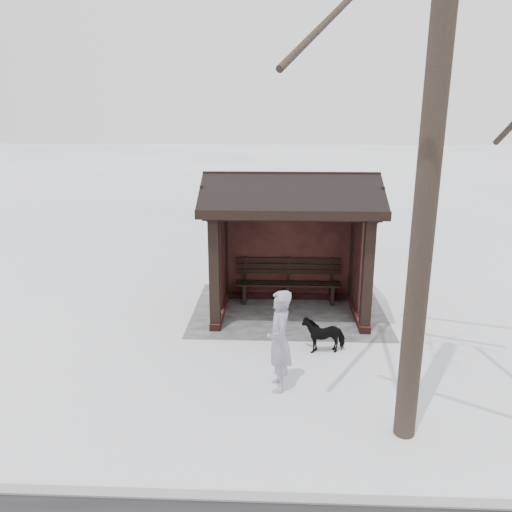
# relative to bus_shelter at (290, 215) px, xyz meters

# --- Properties ---
(ground) EXTENTS (120.00, 120.00, 0.00)m
(ground) POSITION_rel_bus_shelter_xyz_m (0.00, 0.16, -2.17)
(ground) COLOR white
(ground) RESTS_ON ground
(kerb) EXTENTS (120.00, 0.15, 0.06)m
(kerb) POSITION_rel_bus_shelter_xyz_m (0.00, 5.66, -2.16)
(kerb) COLOR gray
(kerb) RESTS_ON ground
(trampled_patch) EXTENTS (4.20, 3.20, 0.02)m
(trampled_patch) POSITION_rel_bus_shelter_xyz_m (0.00, -0.04, -2.16)
(trampled_patch) COLOR gray
(trampled_patch) RESTS_ON ground
(bus_shelter) EXTENTS (3.60, 2.40, 3.09)m
(bus_shelter) POSITION_rel_bus_shelter_xyz_m (0.00, 0.00, 0.00)
(bus_shelter) COLOR #361613
(bus_shelter) RESTS_ON ground
(pedestrian) EXTENTS (0.45, 0.64, 1.65)m
(pedestrian) POSITION_rel_bus_shelter_xyz_m (0.22, 3.25, -1.34)
(pedestrian) COLOR gray
(pedestrian) RESTS_ON ground
(dog) EXTENTS (0.82, 0.48, 0.65)m
(dog) POSITION_rel_bus_shelter_xyz_m (-0.61, 1.89, -1.84)
(dog) COLOR black
(dog) RESTS_ON ground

